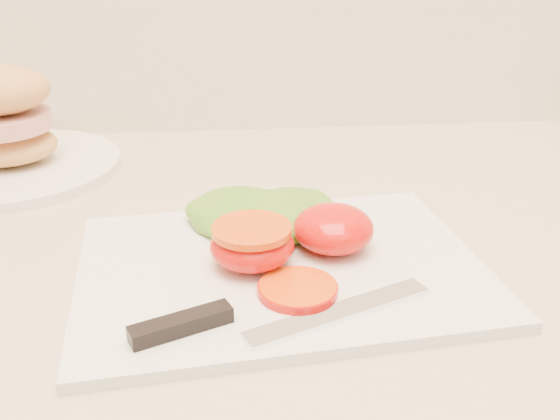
{
  "coord_description": "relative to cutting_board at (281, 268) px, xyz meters",
  "views": [
    {
      "loc": [
        -0.36,
        1.14,
        1.2
      ],
      "look_at": [
        -0.32,
        1.6,
        0.99
      ],
      "focal_mm": 40.0,
      "sensor_mm": 36.0,
      "label": 1
    }
  ],
  "objects": [
    {
      "name": "cutting_board",
      "position": [
        0.0,
        0.0,
        0.0
      ],
      "size": [
        0.36,
        0.28,
        0.01
      ],
      "primitive_type": "cube",
      "rotation": [
        0.0,
        0.0,
        0.1
      ],
      "color": "white",
      "rests_on": "counter"
    },
    {
      "name": "tomato_half_dome",
      "position": [
        0.05,
        0.02,
        0.02
      ],
      "size": [
        0.07,
        0.07,
        0.04
      ],
      "primitive_type": "ellipsoid",
      "color": "red",
      "rests_on": "cutting_board"
    },
    {
      "name": "tomato_half_cut",
      "position": [
        -0.02,
        0.0,
        0.02
      ],
      "size": [
        0.07,
        0.07,
        0.04
      ],
      "color": "red",
      "rests_on": "cutting_board"
    },
    {
      "name": "tomato_slice_0",
      "position": [
        0.01,
        -0.05,
        0.01
      ],
      "size": [
        0.06,
        0.06,
        0.01
      ],
      "primitive_type": "cylinder",
      "color": "#DE5511",
      "rests_on": "cutting_board"
    },
    {
      "name": "lettuce_leaf_0",
      "position": [
        -0.02,
        0.07,
        0.02
      ],
      "size": [
        0.16,
        0.14,
        0.02
      ],
      "primitive_type": "ellipsoid",
      "rotation": [
        0.0,
        0.0,
        -0.47
      ],
      "color": "#5CA22A",
      "rests_on": "cutting_board"
    },
    {
      "name": "lettuce_leaf_1",
      "position": [
        0.02,
        0.08,
        0.02
      ],
      "size": [
        0.13,
        0.13,
        0.02
      ],
      "primitive_type": "ellipsoid",
      "rotation": [
        0.0,
        0.0,
        0.82
      ],
      "color": "#5CA22A",
      "rests_on": "cutting_board"
    },
    {
      "name": "knife",
      "position": [
        -0.03,
        -0.08,
        0.01
      ],
      "size": [
        0.23,
        0.08,
        0.01
      ],
      "rotation": [
        0.0,
        0.0,
        0.4
      ],
      "color": "silver",
      "rests_on": "cutting_board"
    },
    {
      "name": "sandwich_plate",
      "position": [
        -0.3,
        0.27,
        0.04
      ],
      "size": [
        0.26,
        0.26,
        0.13
      ],
      "rotation": [
        0.0,
        0.0,
        0.13
      ],
      "color": "white",
      "rests_on": "counter"
    }
  ]
}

